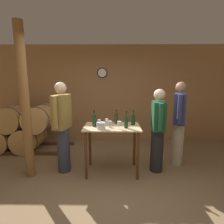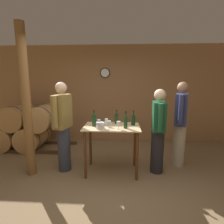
{
  "view_description": "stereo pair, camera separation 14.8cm",
  "coord_description": "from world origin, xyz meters",
  "px_view_note": "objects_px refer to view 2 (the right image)",
  "views": [
    {
      "loc": [
        0.05,
        -2.39,
        1.75
      ],
      "look_at": [
        0.02,
        0.84,
        1.16
      ],
      "focal_mm": 28.0,
      "sensor_mm": 36.0,
      "label": 1
    },
    {
      "loc": [
        0.2,
        -2.39,
        1.75
      ],
      "look_at": [
        0.02,
        0.84,
        1.16
      ],
      "focal_mm": 28.0,
      "sensor_mm": 36.0,
      "label": 2
    }
  ],
  "objects_px": {
    "wine_bottle_center": "(126,122)",
    "ice_bucket": "(100,126)",
    "wooden_post": "(26,103)",
    "wine_glass_far_side": "(119,123)",
    "wine_bottle_left": "(117,118)",
    "person_host": "(180,123)",
    "wine_bottle_right": "(133,120)",
    "wine_glass_near_right": "(109,123)",
    "person_visitor_with_scarf": "(63,125)",
    "wine_bottle_far_left": "(94,120)",
    "wine_glass_near_center": "(106,121)",
    "wine_glass_near_left": "(99,122)",
    "person_visitor_bearded": "(158,130)"
  },
  "relations": [
    {
      "from": "wine_bottle_far_left",
      "to": "wine_glass_near_left",
      "type": "distance_m",
      "value": 0.1
    },
    {
      "from": "wine_bottle_right",
      "to": "ice_bucket",
      "type": "bearing_deg",
      "value": -153.93
    },
    {
      "from": "wine_bottle_center",
      "to": "person_visitor_bearded",
      "type": "xyz_separation_m",
      "value": [
        0.61,
        0.16,
        -0.18
      ]
    },
    {
      "from": "wine_glass_far_side",
      "to": "ice_bucket",
      "type": "xyz_separation_m",
      "value": [
        -0.32,
        0.01,
        -0.05
      ]
    },
    {
      "from": "wooden_post",
      "to": "wine_glass_near_left",
      "type": "distance_m",
      "value": 1.32
    },
    {
      "from": "wine_glass_near_right",
      "to": "person_visitor_bearded",
      "type": "height_order",
      "value": "person_visitor_bearded"
    },
    {
      "from": "wine_bottle_center",
      "to": "wine_glass_far_side",
      "type": "height_order",
      "value": "wine_bottle_center"
    },
    {
      "from": "wine_bottle_right",
      "to": "wine_glass_near_right",
      "type": "distance_m",
      "value": 0.55
    },
    {
      "from": "wine_bottle_far_left",
      "to": "wine_bottle_left",
      "type": "height_order",
      "value": "wine_bottle_far_left"
    },
    {
      "from": "wooden_post",
      "to": "wine_glass_near_center",
      "type": "height_order",
      "value": "wooden_post"
    },
    {
      "from": "wooden_post",
      "to": "wine_bottle_far_left",
      "type": "bearing_deg",
      "value": 7.02
    },
    {
      "from": "wine_bottle_center",
      "to": "ice_bucket",
      "type": "bearing_deg",
      "value": -171.25
    },
    {
      "from": "wine_glass_near_left",
      "to": "wine_glass_near_center",
      "type": "height_order",
      "value": "wine_glass_near_center"
    },
    {
      "from": "wooden_post",
      "to": "ice_bucket",
      "type": "distance_m",
      "value": 1.37
    },
    {
      "from": "wine_glass_near_left",
      "to": "wine_glass_near_right",
      "type": "distance_m",
      "value": 0.27
    },
    {
      "from": "wine_bottle_far_left",
      "to": "person_host",
      "type": "relative_size",
      "value": 0.18
    },
    {
      "from": "wooden_post",
      "to": "person_visitor_bearded",
      "type": "relative_size",
      "value": 1.7
    },
    {
      "from": "wooden_post",
      "to": "wine_bottle_right",
      "type": "bearing_deg",
      "value": 7.89
    },
    {
      "from": "wine_bottle_left",
      "to": "wine_bottle_center",
      "type": "height_order",
      "value": "wine_bottle_center"
    },
    {
      "from": "wine_bottle_far_left",
      "to": "wine_bottle_right",
      "type": "relative_size",
      "value": 1.08
    },
    {
      "from": "wine_glass_far_side",
      "to": "wooden_post",
      "type": "bearing_deg",
      "value": 178.72
    },
    {
      "from": "wine_glass_far_side",
      "to": "person_visitor_bearded",
      "type": "xyz_separation_m",
      "value": [
        0.73,
        0.24,
        -0.17
      ]
    },
    {
      "from": "wooden_post",
      "to": "wine_glass_far_side",
      "type": "bearing_deg",
      "value": -1.28
    },
    {
      "from": "wooden_post",
      "to": "person_visitor_with_scarf",
      "type": "relative_size",
      "value": 1.58
    },
    {
      "from": "person_visitor_with_scarf",
      "to": "person_host",
      "type": "bearing_deg",
      "value": 7.95
    },
    {
      "from": "wine_bottle_center",
      "to": "person_visitor_with_scarf",
      "type": "height_order",
      "value": "person_visitor_with_scarf"
    },
    {
      "from": "wine_bottle_far_left",
      "to": "wine_glass_near_center",
      "type": "xyz_separation_m",
      "value": [
        0.23,
        0.02,
        -0.02
      ]
    },
    {
      "from": "wine_bottle_left",
      "to": "wine_glass_near_right",
      "type": "bearing_deg",
      "value": -104.42
    },
    {
      "from": "wine_bottle_left",
      "to": "wine_glass_far_side",
      "type": "xyz_separation_m",
      "value": [
        0.05,
        -0.41,
        0.0
      ]
    },
    {
      "from": "wine_glass_near_left",
      "to": "wine_bottle_right",
      "type": "bearing_deg",
      "value": 13.81
    },
    {
      "from": "wooden_post",
      "to": "wine_glass_far_side",
      "type": "relative_size",
      "value": 19.08
    },
    {
      "from": "wine_glass_near_center",
      "to": "person_visitor_bearded",
      "type": "xyz_separation_m",
      "value": [
        0.96,
        0.04,
        -0.17
      ]
    },
    {
      "from": "wine_bottle_center",
      "to": "person_host",
      "type": "relative_size",
      "value": 0.18
    },
    {
      "from": "wine_glass_near_center",
      "to": "wine_glass_far_side",
      "type": "bearing_deg",
      "value": -40.98
    },
    {
      "from": "wooden_post",
      "to": "wine_glass_near_right",
      "type": "relative_size",
      "value": 17.36
    },
    {
      "from": "wine_bottle_right",
      "to": "wine_glass_far_side",
      "type": "distance_m",
      "value": 0.4
    },
    {
      "from": "wine_bottle_right",
      "to": "wine_glass_near_right",
      "type": "height_order",
      "value": "wine_bottle_right"
    },
    {
      "from": "person_visitor_with_scarf",
      "to": "person_visitor_bearded",
      "type": "distance_m",
      "value": 1.79
    },
    {
      "from": "wine_bottle_center",
      "to": "wine_glass_near_right",
      "type": "distance_m",
      "value": 0.31
    },
    {
      "from": "person_visitor_with_scarf",
      "to": "person_visitor_bearded",
      "type": "height_order",
      "value": "person_visitor_with_scarf"
    },
    {
      "from": "wine_glass_near_center",
      "to": "person_visitor_bearded",
      "type": "relative_size",
      "value": 0.09
    },
    {
      "from": "wine_bottle_center",
      "to": "person_host",
      "type": "height_order",
      "value": "person_host"
    },
    {
      "from": "wooden_post",
      "to": "person_host",
      "type": "xyz_separation_m",
      "value": [
        2.86,
        0.5,
        -0.44
      ]
    },
    {
      "from": "wine_glass_near_center",
      "to": "person_visitor_with_scarf",
      "type": "distance_m",
      "value": 0.84
    },
    {
      "from": "person_visitor_with_scarf",
      "to": "wine_glass_near_right",
      "type": "bearing_deg",
      "value": -15.85
    },
    {
      "from": "ice_bucket",
      "to": "wine_bottle_left",
      "type": "bearing_deg",
      "value": 55.53
    },
    {
      "from": "wine_bottle_far_left",
      "to": "wine_glass_far_side",
      "type": "height_order",
      "value": "wine_bottle_far_left"
    },
    {
      "from": "ice_bucket",
      "to": "wine_bottle_center",
      "type": "bearing_deg",
      "value": 8.75
    },
    {
      "from": "wine_bottle_left",
      "to": "person_visitor_with_scarf",
      "type": "bearing_deg",
      "value": -169.24
    },
    {
      "from": "wine_bottle_left",
      "to": "wine_bottle_center",
      "type": "bearing_deg",
      "value": -62.67
    }
  ]
}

